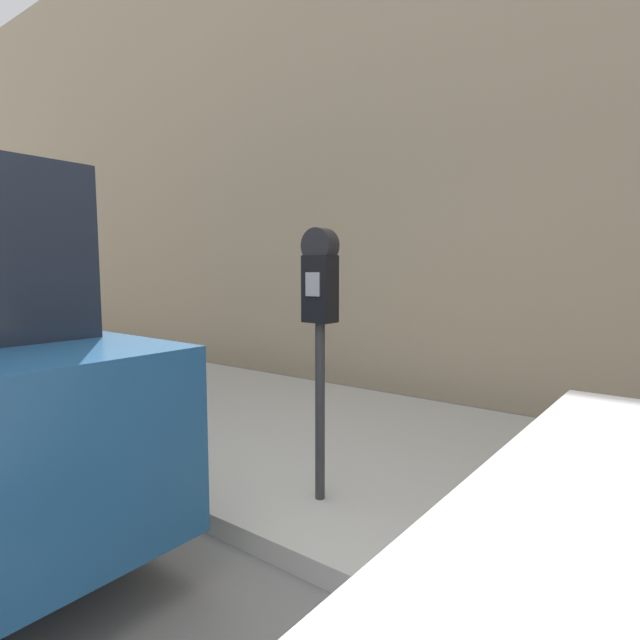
{
  "coord_description": "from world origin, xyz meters",
  "views": [
    {
      "loc": [
        1.99,
        -0.84,
        1.39
      ],
      "look_at": [
        0.39,
        1.29,
        1.11
      ],
      "focal_mm": 28.0,
      "sensor_mm": 36.0,
      "label": 1
    }
  ],
  "objects": [
    {
      "name": "sidewalk",
      "position": [
        0.0,
        2.2,
        0.06
      ],
      "size": [
        24.0,
        2.8,
        0.12
      ],
      "color": "#ADAAA3",
      "rests_on": "ground_plane"
    },
    {
      "name": "building_facade",
      "position": [
        0.0,
        4.19,
        3.26
      ],
      "size": [
        24.0,
        0.3,
        6.51
      ],
      "color": "tan",
      "rests_on": "ground_plane"
    },
    {
      "name": "ground_plane",
      "position": [
        0.0,
        0.0,
        0.0
      ],
      "size": [
        60.0,
        60.0,
        0.0
      ],
      "primitive_type": "plane",
      "color": "slate"
    },
    {
      "name": "parking_meter",
      "position": [
        0.39,
        1.29,
        1.19
      ],
      "size": [
        0.19,
        0.13,
        1.49
      ],
      "color": "#2D2D30",
      "rests_on": "sidewalk"
    }
  ]
}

